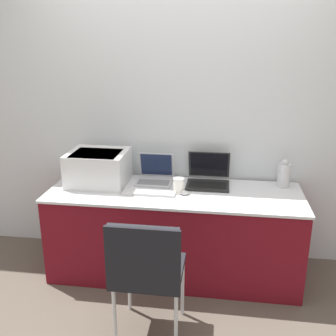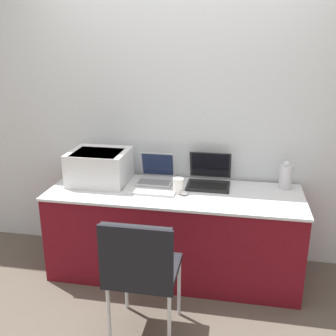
# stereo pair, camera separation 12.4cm
# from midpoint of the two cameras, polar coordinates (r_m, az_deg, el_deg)

# --- Properties ---
(ground_plane) EXTENTS (14.00, 14.00, 0.00)m
(ground_plane) POSITION_cam_midpoint_polar(r_m,az_deg,el_deg) (3.16, -1.07, -17.91)
(ground_plane) COLOR brown
(wall_back) EXTENTS (8.00, 0.05, 2.60)m
(wall_back) POSITION_cam_midpoint_polar(r_m,az_deg,el_deg) (3.32, 0.81, 8.43)
(wall_back) COLOR silver
(wall_back) RESTS_ON ground_plane
(table) EXTENTS (2.00, 0.68, 0.72)m
(table) POSITION_cam_midpoint_polar(r_m,az_deg,el_deg) (3.25, -0.17, -9.33)
(table) COLOR maroon
(table) RESTS_ON ground_plane
(printer) EXTENTS (0.47, 0.41, 0.27)m
(printer) POSITION_cam_midpoint_polar(r_m,az_deg,el_deg) (3.28, -11.16, 0.21)
(printer) COLOR silver
(printer) RESTS_ON table
(laptop_left) EXTENTS (0.29, 0.28, 0.23)m
(laptop_left) POSITION_cam_midpoint_polar(r_m,az_deg,el_deg) (3.29, -3.02, -1.19)
(laptop_left) COLOR #B7B7BC
(laptop_left) RESTS_ON table
(laptop_right) EXTENTS (0.34, 0.35, 0.25)m
(laptop_right) POSITION_cam_midpoint_polar(r_m,az_deg,el_deg) (3.25, 4.76, -1.39)
(laptop_right) COLOR black
(laptop_right) RESTS_ON table
(external_keyboard) EXTENTS (0.41, 0.13, 0.02)m
(external_keyboard) POSITION_cam_midpoint_polar(r_m,az_deg,el_deg) (3.06, -3.84, -3.55)
(external_keyboard) COLOR silver
(external_keyboard) RESTS_ON table
(coffee_cup) EXTENTS (0.09, 0.09, 0.12)m
(coffee_cup) POSITION_cam_midpoint_polar(r_m,az_deg,el_deg) (3.05, 0.39, -2.54)
(coffee_cup) COLOR white
(coffee_cup) RESTS_ON table
(mouse) EXTENTS (0.07, 0.05, 0.03)m
(mouse) POSITION_cam_midpoint_polar(r_m,az_deg,el_deg) (3.03, 1.25, -3.62)
(mouse) COLOR silver
(mouse) RESTS_ON table
(metal_pitcher) EXTENTS (0.10, 0.10, 0.23)m
(metal_pitcher) POSITION_cam_midpoint_polar(r_m,az_deg,el_deg) (3.28, 15.45, -0.92)
(metal_pitcher) COLOR silver
(metal_pitcher) RESTS_ON table
(chair) EXTENTS (0.44, 0.44, 0.87)m
(chair) POSITION_cam_midpoint_polar(r_m,az_deg,el_deg) (2.45, -4.63, -14.04)
(chair) COLOR black
(chair) RESTS_ON ground_plane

